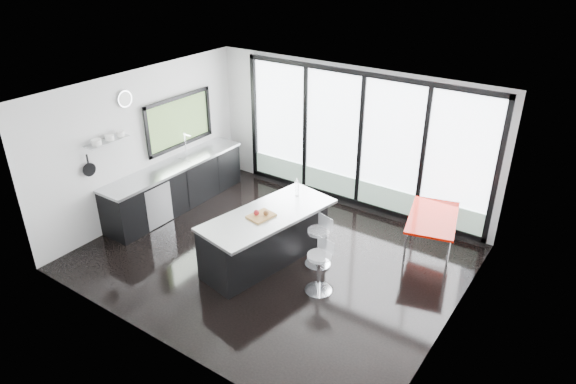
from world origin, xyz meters
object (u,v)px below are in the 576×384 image
Objects in this scene: bar_stool_near at (319,273)px; red_table at (430,235)px; island at (266,236)px; bar_stool_far at (318,247)px.

red_table reaches higher than bar_stool_near.
island is 1.81× the size of red_table.
bar_stool_far is at bearing 25.89° from island.
red_table is (1.38, 1.39, 0.02)m from bar_stool_far.
bar_stool_near is 1.00× the size of bar_stool_far.
island is 0.89m from bar_stool_far.
island reaches higher than bar_stool_far.
bar_stool_near is (1.17, -0.22, -0.14)m from island.
red_table is at bearing 73.99° from bar_stool_near.
bar_stool_near is 0.71m from bar_stool_far.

